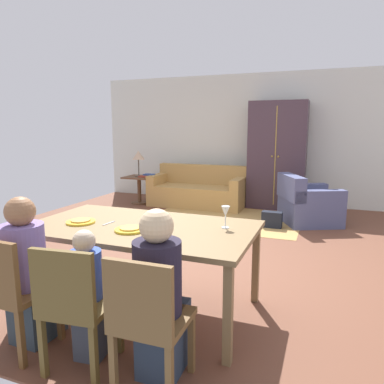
# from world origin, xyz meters

# --- Properties ---
(ground_plane) EXTENTS (7.05, 6.07, 0.02)m
(ground_plane) POSITION_xyz_m (0.00, 0.43, -0.01)
(ground_plane) COLOR brown
(back_wall) EXTENTS (7.05, 0.10, 2.70)m
(back_wall) POSITION_xyz_m (0.00, 3.52, 1.35)
(back_wall) COLOR silver
(back_wall) RESTS_ON ground_plane
(dining_table) EXTENTS (1.93, 1.08, 0.76)m
(dining_table) POSITION_xyz_m (-0.02, -1.48, 0.70)
(dining_table) COLOR olive
(dining_table) RESTS_ON ground_plane
(plate_near_man) EXTENTS (0.25, 0.25, 0.02)m
(plate_near_man) POSITION_xyz_m (-0.55, -1.60, 0.77)
(plate_near_man) COLOR yellow
(plate_near_man) RESTS_ON dining_table
(pizza_near_man) EXTENTS (0.17, 0.17, 0.01)m
(pizza_near_man) POSITION_xyz_m (-0.55, -1.60, 0.78)
(pizza_near_man) COLOR gold
(pizza_near_man) RESTS_ON plate_near_man
(plate_near_child) EXTENTS (0.25, 0.25, 0.02)m
(plate_near_child) POSITION_xyz_m (-0.02, -1.66, 0.77)
(plate_near_child) COLOR gold
(plate_near_child) RESTS_ON dining_table
(pizza_near_child) EXTENTS (0.17, 0.17, 0.01)m
(pizza_near_child) POSITION_xyz_m (-0.02, -1.66, 0.78)
(pizza_near_child) COLOR gold
(pizza_near_child) RESTS_ON plate_near_child
(wine_glass) EXTENTS (0.07, 0.07, 0.19)m
(wine_glass) POSITION_xyz_m (0.68, -1.30, 0.89)
(wine_glass) COLOR silver
(wine_glass) RESTS_ON dining_table
(fork) EXTENTS (0.03, 0.15, 0.01)m
(fork) POSITION_xyz_m (-0.31, -1.53, 0.76)
(fork) COLOR silver
(fork) RESTS_ON dining_table
(knife) EXTENTS (0.03, 0.17, 0.01)m
(knife) POSITION_xyz_m (0.16, -1.38, 0.76)
(knife) COLOR silver
(knife) RESTS_ON dining_table
(dining_chair_man) EXTENTS (0.43, 0.43, 0.87)m
(dining_chair_man) POSITION_xyz_m (-0.55, -2.38, 0.49)
(dining_chair_man) COLOR brown
(dining_chair_man) RESTS_ON ground_plane
(person_man) EXTENTS (0.30, 0.40, 1.11)m
(person_man) POSITION_xyz_m (-0.55, -2.21, 0.51)
(person_man) COLOR #32424E
(person_man) RESTS_ON ground_plane
(dining_chair_child) EXTENTS (0.47, 0.47, 0.87)m
(dining_chair_child) POSITION_xyz_m (-0.01, -2.38, 0.49)
(dining_chair_child) COLOR brown
(dining_chair_child) RESTS_ON ground_plane
(person_child) EXTENTS (0.22, 0.30, 0.92)m
(person_child) POSITION_xyz_m (-0.02, -2.21, 0.43)
(person_child) COLOR #3B4250
(person_child) RESTS_ON ground_plane
(dining_chair_woman) EXTENTS (0.43, 0.43, 0.87)m
(dining_chair_woman) POSITION_xyz_m (0.52, -2.38, 0.49)
(dining_chair_woman) COLOR brown
(dining_chair_woman) RESTS_ON ground_plane
(person_woman) EXTENTS (0.30, 0.40, 1.11)m
(person_woman) POSITION_xyz_m (0.51, -2.21, 0.51)
(person_woman) COLOR #2B394D
(person_woman) RESTS_ON ground_plane
(area_rug) EXTENTS (2.60, 1.80, 0.01)m
(area_rug) POSITION_xyz_m (-0.20, 1.88, 0.00)
(area_rug) COLOR tan
(area_rug) RESTS_ON ground_plane
(couch) EXTENTS (1.93, 0.86, 0.82)m
(couch) POSITION_xyz_m (-1.03, 2.74, 0.30)
(couch) COLOR tan
(couch) RESTS_ON ground_plane
(armchair) EXTENTS (1.14, 1.14, 0.82)m
(armchair) POSITION_xyz_m (1.16, 2.06, 0.32)
(armchair) COLOR #4F557E
(armchair) RESTS_ON ground_plane
(armoire) EXTENTS (1.10, 0.59, 2.10)m
(armoire) POSITION_xyz_m (0.50, 3.13, 1.05)
(armoire) COLOR #45323D
(armoire) RESTS_ON ground_plane
(side_table) EXTENTS (0.56, 0.56, 0.58)m
(side_table) POSITION_xyz_m (-2.26, 2.48, 0.38)
(side_table) COLOR brown
(side_table) RESTS_ON ground_plane
(table_lamp) EXTENTS (0.26, 0.26, 0.54)m
(table_lamp) POSITION_xyz_m (-2.26, 2.48, 1.01)
(table_lamp) COLOR #453E34
(table_lamp) RESTS_ON side_table
(book_lower) EXTENTS (0.22, 0.16, 0.03)m
(book_lower) POSITION_xyz_m (-2.10, 2.42, 0.59)
(book_lower) COLOR #A53926
(book_lower) RESTS_ON side_table
(book_upper) EXTENTS (0.22, 0.16, 0.03)m
(book_upper) POSITION_xyz_m (-2.05, 2.53, 0.62)
(book_upper) COLOR #2B488B
(book_upper) RESTS_ON book_lower
(handbag) EXTENTS (0.32, 0.16, 0.26)m
(handbag) POSITION_xyz_m (0.66, 1.58, 0.13)
(handbag) COLOR black
(handbag) RESTS_ON ground_plane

